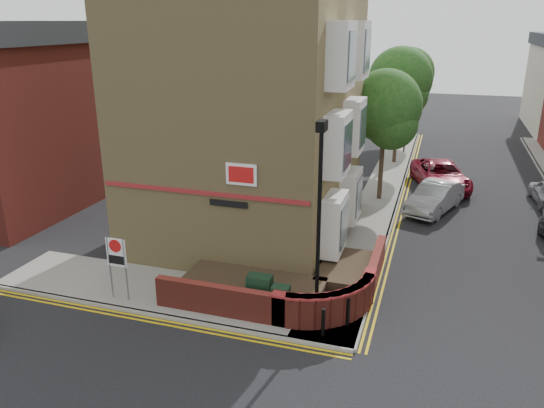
{
  "coord_description": "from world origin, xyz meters",
  "views": [
    {
      "loc": [
        4.73,
        -13.06,
        9.04
      ],
      "look_at": [
        -0.75,
        4.0,
        2.8
      ],
      "focal_mm": 35.0,
      "sensor_mm": 36.0,
      "label": 1
    }
  ],
  "objects": [
    {
      "name": "bollard_far",
      "position": [
        2.6,
        1.2,
        0.57
      ],
      "size": [
        0.11,
        0.11,
        0.9
      ],
      "primitive_type": "cylinder",
      "color": "black",
      "rests_on": "pavement_corner"
    },
    {
      "name": "corner_building",
      "position": [
        -2.84,
        8.0,
        6.23
      ],
      "size": [
        8.95,
        10.4,
        13.6
      ],
      "color": "#A08A55",
      "rests_on": "ground"
    },
    {
      "name": "lamppost",
      "position": [
        1.6,
        1.2,
        3.34
      ],
      "size": [
        0.25,
        0.5,
        6.3
      ],
      "color": "black",
      "rests_on": "pavement_corner"
    },
    {
      "name": "utility_cabinet_large",
      "position": [
        -0.3,
        1.3,
        0.72
      ],
      "size": [
        0.8,
        0.45,
        1.2
      ],
      "primitive_type": "cube",
      "color": "black",
      "rests_on": "pavement_corner"
    },
    {
      "name": "utility_cabinet_small",
      "position": [
        0.5,
        1.0,
        0.67
      ],
      "size": [
        0.55,
        0.4,
        1.1
      ],
      "primitive_type": "cube",
      "color": "black",
      "rests_on": "pavement_corner"
    },
    {
      "name": "side_building",
      "position": [
        -15.0,
        8.0,
        4.55
      ],
      "size": [
        6.4,
        10.4,
        9.0
      ],
      "color": "maroon",
      "rests_on": "ground"
    },
    {
      "name": "tree_near",
      "position": [
        2.0,
        14.05,
        4.7
      ],
      "size": [
        3.64,
        3.65,
        6.7
      ],
      "color": "#382B1E",
      "rests_on": "pavement_main"
    },
    {
      "name": "kerb_side",
      "position": [
        -3.5,
        0.0,
        0.06
      ],
      "size": [
        13.0,
        0.15,
        0.12
      ],
      "primitive_type": "cube",
      "color": "gray",
      "rests_on": "ground"
    },
    {
      "name": "ground",
      "position": [
        0.0,
        0.0,
        0.0
      ],
      "size": [
        120.0,
        120.0,
        0.0
      ],
      "primitive_type": "plane",
      "color": "black",
      "rests_on": "ground"
    },
    {
      "name": "pavement_main",
      "position": [
        2.0,
        16.0,
        0.06
      ],
      "size": [
        2.0,
        32.0,
        0.12
      ],
      "primitive_type": "cube",
      "color": "gray",
      "rests_on": "ground"
    },
    {
      "name": "garden_wall",
      "position": [
        0.0,
        2.5,
        0.0
      ],
      "size": [
        6.8,
        6.0,
        1.2
      ],
      "primitive_type": null,
      "color": "maroon",
      "rests_on": "ground"
    },
    {
      "name": "red_car_main",
      "position": [
        5.0,
        17.27,
        0.76
      ],
      "size": [
        3.82,
        5.91,
        1.51
      ],
      "primitive_type": "imported",
      "rotation": [
        0.0,
        0.0,
        0.26
      ],
      "color": "maroon",
      "rests_on": "ground"
    },
    {
      "name": "bollard_near",
      "position": [
        2.0,
        0.4,
        0.57
      ],
      "size": [
        0.11,
        0.11,
        0.9
      ],
      "primitive_type": "cylinder",
      "color": "black",
      "rests_on": "pavement_corner"
    },
    {
      "name": "tree_far",
      "position": [
        2.0,
        30.05,
        4.91
      ],
      "size": [
        3.81,
        3.81,
        7.0
      ],
      "color": "#382B1E",
      "rests_on": "pavement_main"
    },
    {
      "name": "traffic_light_assembly",
      "position": [
        2.4,
        25.0,
        2.78
      ],
      "size": [
        0.2,
        0.16,
        4.2
      ],
      "color": "black",
      "rests_on": "pavement_main"
    },
    {
      "name": "pavement_corner",
      "position": [
        -3.5,
        1.5,
        0.06
      ],
      "size": [
        13.0,
        3.0,
        0.12
      ],
      "primitive_type": "cube",
      "color": "gray",
      "rests_on": "ground"
    },
    {
      "name": "tree_mid",
      "position": [
        2.0,
        22.05,
        5.2
      ],
      "size": [
        4.03,
        4.03,
        7.42
      ],
      "color": "#382B1E",
      "rests_on": "pavement_main"
    },
    {
      "name": "silver_car_near",
      "position": [
        4.81,
        13.1,
        0.72
      ],
      "size": [
        2.92,
        4.61,
        1.44
      ],
      "primitive_type": "imported",
      "rotation": [
        0.0,
        0.0,
        -0.35
      ],
      "color": "#919498",
      "rests_on": "ground"
    },
    {
      "name": "zone_sign",
      "position": [
        -5.0,
        0.5,
        1.64
      ],
      "size": [
        0.72,
        0.07,
        2.2
      ],
      "color": "slate",
      "rests_on": "pavement_corner"
    },
    {
      "name": "yellow_lines_main",
      "position": [
        3.25,
        16.0,
        0.01
      ],
      "size": [
        0.28,
        32.0,
        0.01
      ],
      "primitive_type": "cube",
      "color": "gold",
      "rests_on": "ground"
    },
    {
      "name": "yellow_lines_side",
      "position": [
        -3.5,
        -0.25,
        0.01
      ],
      "size": [
        13.0,
        0.28,
        0.01
      ],
      "primitive_type": "cube",
      "color": "gold",
      "rests_on": "ground"
    },
    {
      "name": "kerb_main_near",
      "position": [
        3.0,
        16.0,
        0.06
      ],
      "size": [
        0.15,
        32.0,
        0.12
      ],
      "primitive_type": "cube",
      "color": "gray",
      "rests_on": "ground"
    }
  ]
}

